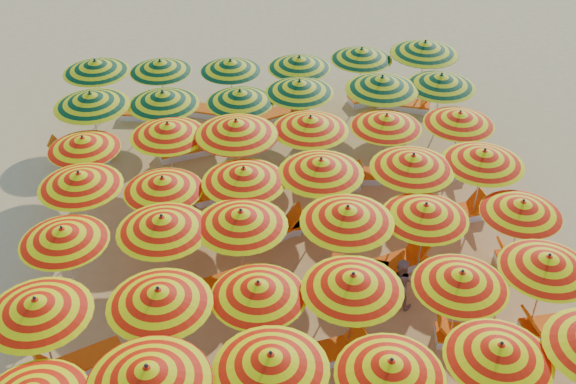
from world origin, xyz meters
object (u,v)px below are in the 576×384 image
at_px(umbrella_35, 460,118).
at_px(umbrella_34, 386,121).
at_px(lounger_17, 296,223).
at_px(umbrella_23, 522,208).
at_px(umbrella_32, 236,128).
at_px(umbrella_47, 425,48).
at_px(umbrella_43, 160,66).
at_px(umbrella_46, 362,54).
at_px(umbrella_41, 441,81).
at_px(lounger_11, 557,326).
at_px(umbrella_33, 310,123).
at_px(umbrella_16, 461,279).
at_px(lounger_10, 473,336).
at_px(lounger_12, 219,286).
at_px(umbrella_30, 83,143).
at_px(umbrella_29, 484,157).
at_px(umbrella_7, 148,375).
at_px(umbrella_21, 347,215).
at_px(lounger_23, 81,154).
at_px(lounger_18, 454,214).
at_px(umbrella_37, 163,98).
at_px(lounger_22, 436,173).
at_px(umbrella_44, 231,66).
at_px(umbrella_8, 271,362).
at_px(umbrella_19, 162,224).
at_px(umbrella_15, 353,282).
at_px(umbrella_27, 321,166).
at_px(umbrella_39, 299,87).
at_px(lounger_25, 150,113).
at_px(lounger_8, 80,364).
at_px(umbrella_12, 37,307).
at_px(beachgoer_b, 400,283).
at_px(lounger_16, 269,227).
at_px(lounger_29, 405,104).
at_px(umbrella_13, 159,297).
at_px(beachgoer_a, 188,218).
at_px(umbrella_42, 96,66).
at_px(umbrella_36, 91,99).
at_px(umbrella_28, 413,162).
at_px(lounger_28, 375,97).
at_px(umbrella_45, 299,62).
at_px(lounger_24, 186,150).
at_px(umbrella_26, 244,175).
at_px(lounger_27, 284,112).
at_px(umbrella_24, 79,180).
at_px(umbrella_17, 548,263).
at_px(umbrella_18, 63,235).
at_px(lounger_9, 327,353).
at_px(umbrella_20, 241,218).

bearing_deg(umbrella_35, umbrella_34, 178.58).
bearing_deg(lounger_17, umbrella_23, 133.34).
relative_size(umbrella_32, umbrella_47, 1.03).
bearing_deg(umbrella_43, umbrella_46, 0.62).
distance_m(umbrella_41, lounger_11, 8.40).
height_order(umbrella_33, umbrella_43, umbrella_33).
height_order(umbrella_16, lounger_10, umbrella_16).
bearing_deg(lounger_12, umbrella_30, -71.82).
height_order(umbrella_16, umbrella_33, umbrella_33).
height_order(umbrella_29, lounger_10, umbrella_29).
distance_m(umbrella_7, umbrella_46, 13.84).
height_order(umbrella_21, lounger_23, umbrella_21).
bearing_deg(lounger_18, umbrella_37, 143.51).
relative_size(umbrella_35, lounger_18, 1.23).
relative_size(umbrella_47, lounger_22, 1.53).
relative_size(umbrella_44, lounger_10, 1.39).
bearing_deg(umbrella_8, umbrella_19, 115.99).
relative_size(umbrella_15, umbrella_27, 1.07).
height_order(umbrella_39, lounger_25, umbrella_39).
relative_size(umbrella_15, lounger_18, 1.34).
bearing_deg(lounger_8, lounger_18, -179.21).
height_order(umbrella_12, lounger_10, umbrella_12).
distance_m(lounger_10, beachgoer_b, 1.93).
bearing_deg(lounger_16, lounger_29, 49.30).
distance_m(umbrella_13, beachgoer_a, 4.12).
bearing_deg(umbrella_42, umbrella_36, -86.97).
distance_m(umbrella_21, umbrella_28, 2.75).
relative_size(umbrella_13, lounger_28, 1.28).
bearing_deg(umbrella_37, umbrella_45, 25.43).
bearing_deg(lounger_11, lounger_10, -1.90).
bearing_deg(umbrella_15, lounger_24, 113.56).
relative_size(umbrella_26, lounger_27, 1.28).
bearing_deg(umbrella_27, umbrella_19, -154.79).
xyz_separation_m(umbrella_30, umbrella_39, (5.95, 2.26, 0.12)).
height_order(lounger_22, lounger_24, same).
bearing_deg(umbrella_39, umbrella_45, 83.17).
bearing_deg(umbrella_24, lounger_18, -0.67).
relative_size(umbrella_7, lounger_10, 1.30).
distance_m(umbrella_13, lounger_29, 12.65).
bearing_deg(umbrella_17, umbrella_30, 149.88).
distance_m(umbrella_18, umbrella_21, 6.23).
xyz_separation_m(umbrella_18, beachgoer_a, (2.62, 1.66, -1.07)).
bearing_deg(lounger_12, umbrella_35, -169.97).
bearing_deg(lounger_29, lounger_23, -149.65).
height_order(umbrella_34, lounger_17, umbrella_34).
relative_size(umbrella_35, lounger_9, 1.22).
xyz_separation_m(umbrella_32, umbrella_46, (4.20, 4.45, -0.22)).
height_order(umbrella_20, umbrella_21, umbrella_21).
height_order(umbrella_34, beachgoer_b, umbrella_34).
height_order(umbrella_45, lounger_28, umbrella_45).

